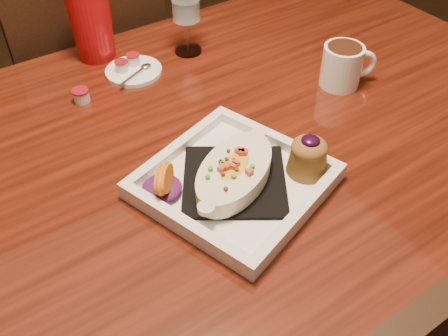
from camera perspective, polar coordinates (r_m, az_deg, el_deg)
table at (r=0.98m, az=-2.21°, el=-0.88°), size 1.50×0.90×0.75m
chair_far at (r=1.53m, az=-15.04°, el=8.73°), size 0.42×0.42×0.93m
plate at (r=0.81m, az=2.12°, el=-0.81°), size 0.33×0.33×0.08m
coffee_mug at (r=1.06m, az=13.48°, el=11.46°), size 0.11×0.08×0.09m
goblet at (r=1.13m, az=-4.38°, el=17.85°), size 0.07×0.07×0.15m
saucer at (r=1.11m, az=-10.44°, el=11.00°), size 0.12×0.12×0.08m
creamer_loose at (r=1.04m, az=-16.01°, el=7.97°), size 0.03×0.03×0.03m
red_tumbler at (r=1.15m, az=-14.92°, el=15.70°), size 0.10×0.10×0.16m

